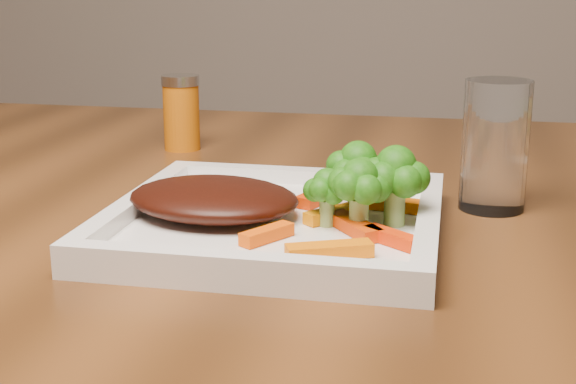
% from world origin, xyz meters
% --- Properties ---
extents(plate, '(0.27, 0.27, 0.01)m').
position_xyz_m(plate, '(0.27, 0.04, 0.76)').
color(plate, white).
rests_on(plate, dining_table).
extents(steak, '(0.17, 0.14, 0.03)m').
position_xyz_m(steak, '(0.21, 0.04, 0.78)').
color(steak, '#380F08').
rests_on(steak, plate).
extents(broccoli_0, '(0.08, 0.08, 0.07)m').
position_xyz_m(broccoli_0, '(0.33, 0.07, 0.80)').
color(broccoli_0, '#226E12').
rests_on(broccoli_0, plate).
extents(broccoli_1, '(0.07, 0.07, 0.06)m').
position_xyz_m(broccoli_1, '(0.36, 0.04, 0.79)').
color(broccoli_1, '#2F5B0F').
rests_on(broccoli_1, plate).
extents(broccoli_2, '(0.07, 0.07, 0.06)m').
position_xyz_m(broccoli_2, '(0.34, 0.02, 0.79)').
color(broccoli_2, '#206C12').
rests_on(broccoli_2, plate).
extents(broccoli_3, '(0.05, 0.05, 0.06)m').
position_xyz_m(broccoli_3, '(0.31, 0.03, 0.79)').
color(broccoli_3, '#366811').
rests_on(broccoli_3, plate).
extents(carrot_0, '(0.07, 0.04, 0.01)m').
position_xyz_m(carrot_0, '(0.32, -0.05, 0.77)').
color(carrot_0, orange).
rests_on(carrot_0, plate).
extents(carrot_1, '(0.05, 0.04, 0.01)m').
position_xyz_m(carrot_1, '(0.37, -0.01, 0.77)').
color(carrot_1, red).
rests_on(carrot_1, plate).
extents(carrot_2, '(0.04, 0.05, 0.01)m').
position_xyz_m(carrot_2, '(0.27, -0.02, 0.77)').
color(carrot_2, '#FA5404').
rests_on(carrot_2, plate).
extents(carrot_3, '(0.06, 0.03, 0.01)m').
position_xyz_m(carrot_3, '(0.37, 0.08, 0.77)').
color(carrot_3, '#F96804').
rests_on(carrot_3, plate).
extents(carrot_4, '(0.04, 0.06, 0.01)m').
position_xyz_m(carrot_4, '(0.29, 0.10, 0.77)').
color(carrot_4, red).
rests_on(carrot_4, plate).
extents(carrot_5, '(0.05, 0.06, 0.01)m').
position_xyz_m(carrot_5, '(0.33, 0.02, 0.77)').
color(carrot_5, '#D73803').
rests_on(carrot_5, plate).
extents(carrot_6, '(0.04, 0.05, 0.01)m').
position_xyz_m(carrot_6, '(0.31, 0.04, 0.77)').
color(carrot_6, orange).
rests_on(carrot_6, plate).
extents(spice_shaker, '(0.06, 0.06, 0.09)m').
position_xyz_m(spice_shaker, '(0.08, 0.34, 0.80)').
color(spice_shaker, '#C4620A').
rests_on(spice_shaker, dining_table).
extents(drinking_glass, '(0.07, 0.07, 0.12)m').
position_xyz_m(drinking_glass, '(0.45, 0.15, 0.81)').
color(drinking_glass, white).
rests_on(drinking_glass, dining_table).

